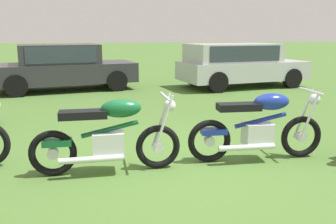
{
  "coord_description": "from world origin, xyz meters",
  "views": [
    {
      "loc": [
        -0.73,
        -4.76,
        1.81
      ],
      "look_at": [
        -0.09,
        0.84,
        0.58
      ],
      "focal_mm": 39.41,
      "sensor_mm": 36.0,
      "label": 1
    }
  ],
  "objects_px": {
    "motorcycle_green": "(108,136)",
    "motorcycle_blue": "(259,127)",
    "car_charcoal": "(62,65)",
    "car_silver": "(238,62)"
  },
  "relations": [
    {
      "from": "motorcycle_green",
      "to": "car_charcoal",
      "type": "xyz_separation_m",
      "value": [
        -1.73,
        7.21,
        0.31
      ]
    },
    {
      "from": "motorcycle_blue",
      "to": "car_charcoal",
      "type": "relative_size",
      "value": 0.43
    },
    {
      "from": "car_charcoal",
      "to": "motorcycle_blue",
      "type": "bearing_deg",
      "value": -76.82
    },
    {
      "from": "motorcycle_blue",
      "to": "car_silver",
      "type": "distance_m",
      "value": 7.26
    },
    {
      "from": "car_silver",
      "to": "motorcycle_green",
      "type": "bearing_deg",
      "value": -132.29
    },
    {
      "from": "motorcycle_green",
      "to": "motorcycle_blue",
      "type": "relative_size",
      "value": 0.98
    },
    {
      "from": "motorcycle_green",
      "to": "motorcycle_blue",
      "type": "distance_m",
      "value": 2.12
    },
    {
      "from": "motorcycle_blue",
      "to": "car_charcoal",
      "type": "bearing_deg",
      "value": 116.47
    },
    {
      "from": "car_silver",
      "to": "motorcycle_blue",
      "type": "bearing_deg",
      "value": -118.45
    },
    {
      "from": "car_charcoal",
      "to": "car_silver",
      "type": "xyz_separation_m",
      "value": [
        5.65,
        0.06,
        0.04
      ]
    }
  ]
}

